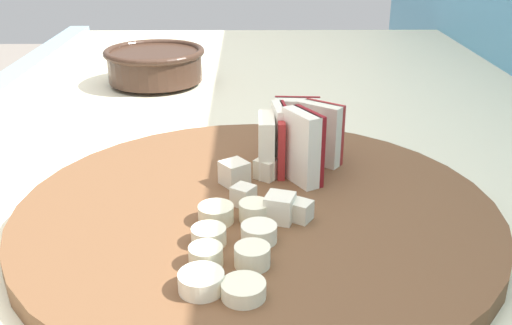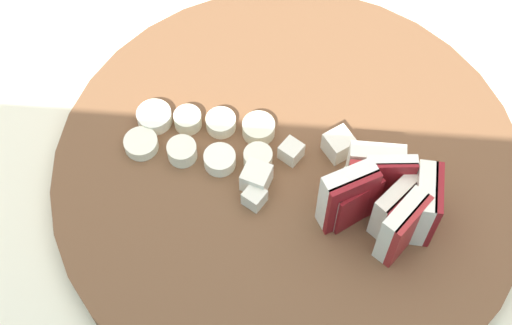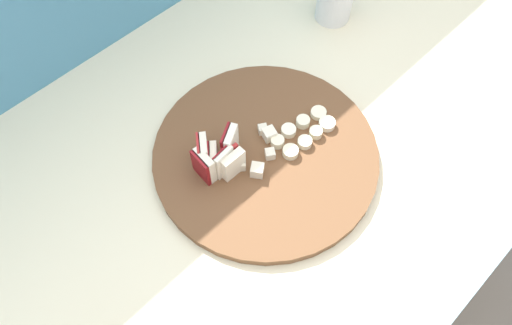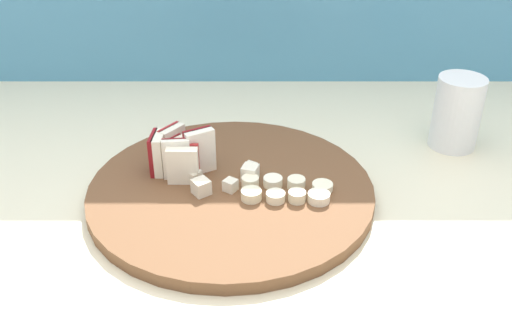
# 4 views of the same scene
# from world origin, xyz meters

# --- Properties ---
(cutting_board) EXTENTS (0.38, 0.38, 0.02)m
(cutting_board) POSITION_xyz_m (0.07, -0.01, 0.92)
(cutting_board) COLOR brown
(cutting_board) RESTS_ON tiled_countertop
(apple_wedge_fan) EXTENTS (0.09, 0.07, 0.06)m
(apple_wedge_fan) POSITION_xyz_m (0.00, 0.03, 0.96)
(apple_wedge_fan) COLOR #A32323
(apple_wedge_fan) RESTS_ON cutting_board
(apple_dice_pile) EXTENTS (0.10, 0.08, 0.02)m
(apple_dice_pile) POSITION_xyz_m (0.06, -0.01, 0.94)
(apple_dice_pile) COLOR beige
(apple_dice_pile) RESTS_ON cutting_board
(banana_slice_rows) EXTENTS (0.12, 0.06, 0.01)m
(banana_slice_rows) POSITION_xyz_m (0.15, -0.03, 0.93)
(banana_slice_rows) COLOR beige
(banana_slice_rows) RESTS_ON cutting_board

